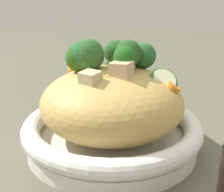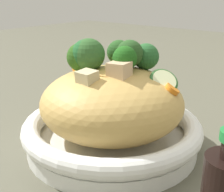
% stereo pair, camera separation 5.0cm
% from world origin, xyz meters
% --- Properties ---
extents(ground_plane, '(3.00, 3.00, 0.00)m').
position_xyz_m(ground_plane, '(0.00, 0.00, 0.00)').
color(ground_plane, '#565545').
extents(serving_bowl, '(0.29, 0.29, 0.05)m').
position_xyz_m(serving_bowl, '(0.00, 0.00, 0.03)').
color(serving_bowl, white).
rests_on(serving_bowl, ground_plane).
extents(noodle_heap, '(0.23, 0.23, 0.11)m').
position_xyz_m(noodle_heap, '(-0.00, -0.00, 0.08)').
color(noodle_heap, tan).
rests_on(noodle_heap, serving_bowl).
extents(broccoli_florets, '(0.13, 0.14, 0.07)m').
position_xyz_m(broccoli_florets, '(-0.02, 0.01, 0.15)').
color(broccoli_florets, '#9EBF72').
rests_on(broccoli_florets, serving_bowl).
extents(carrot_coins, '(0.21, 0.05, 0.05)m').
position_xyz_m(carrot_coins, '(-0.00, 0.02, 0.12)').
color(carrot_coins, orange).
rests_on(carrot_coins, serving_bowl).
extents(zucchini_slices, '(0.16, 0.08, 0.04)m').
position_xyz_m(zucchini_slices, '(0.03, 0.04, 0.12)').
color(zucchini_slices, beige).
rests_on(zucchini_slices, serving_bowl).
extents(chicken_chunks, '(0.05, 0.07, 0.03)m').
position_xyz_m(chicken_chunks, '(0.02, -0.03, 0.14)').
color(chicken_chunks, '#D1B087').
rests_on(chicken_chunks, serving_bowl).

